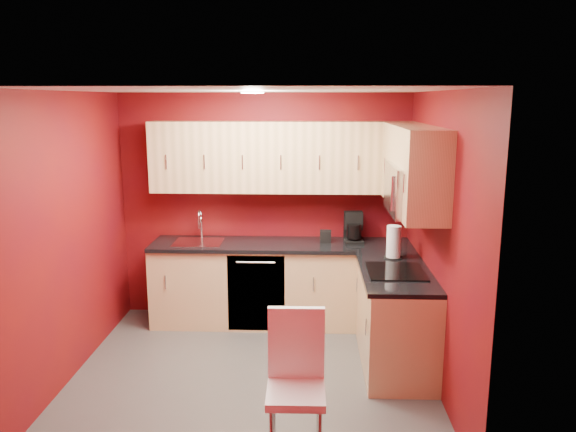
# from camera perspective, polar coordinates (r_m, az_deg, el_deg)

# --- Properties ---
(floor) EXTENTS (3.20, 3.20, 0.00)m
(floor) POSITION_cam_1_polar(r_m,az_deg,el_deg) (5.28, -3.61, -15.65)
(floor) COLOR #43413F
(floor) RESTS_ON ground
(ceiling) EXTENTS (3.20, 3.20, 0.00)m
(ceiling) POSITION_cam_1_polar(r_m,az_deg,el_deg) (4.69, -4.01, 12.63)
(ceiling) COLOR white
(ceiling) RESTS_ON wall_back
(wall_back) EXTENTS (3.20, 0.00, 3.20)m
(wall_back) POSITION_cam_1_polar(r_m,az_deg,el_deg) (6.29, -2.37, 0.97)
(wall_back) COLOR maroon
(wall_back) RESTS_ON floor
(wall_front) EXTENTS (3.20, 0.00, 3.20)m
(wall_front) POSITION_cam_1_polar(r_m,az_deg,el_deg) (3.41, -6.47, -8.53)
(wall_front) COLOR maroon
(wall_front) RESTS_ON floor
(wall_left) EXTENTS (0.00, 3.00, 3.00)m
(wall_left) POSITION_cam_1_polar(r_m,az_deg,el_deg) (5.25, -21.47, -2.04)
(wall_left) COLOR maroon
(wall_left) RESTS_ON floor
(wall_right) EXTENTS (0.00, 3.00, 3.00)m
(wall_right) POSITION_cam_1_polar(r_m,az_deg,el_deg) (4.93, 15.06, -2.47)
(wall_right) COLOR maroon
(wall_right) RESTS_ON floor
(base_cabinets_back) EXTENTS (2.80, 0.60, 0.87)m
(base_cabinets_back) POSITION_cam_1_polar(r_m,az_deg,el_deg) (6.20, -0.67, -6.99)
(base_cabinets_back) COLOR tan
(base_cabinets_back) RESTS_ON floor
(base_cabinets_right) EXTENTS (0.60, 1.30, 0.87)m
(base_cabinets_right) POSITION_cam_1_polar(r_m,az_deg,el_deg) (5.36, 10.82, -10.29)
(base_cabinets_right) COLOR tan
(base_cabinets_right) RESTS_ON floor
(countertop_back) EXTENTS (2.80, 0.63, 0.04)m
(countertop_back) POSITION_cam_1_polar(r_m,az_deg,el_deg) (6.05, -0.69, -2.95)
(countertop_back) COLOR black
(countertop_back) RESTS_ON base_cabinets_back
(countertop_right) EXTENTS (0.63, 1.27, 0.04)m
(countertop_right) POSITION_cam_1_polar(r_m,az_deg,el_deg) (5.19, 10.87, -5.69)
(countertop_right) COLOR black
(countertop_right) RESTS_ON base_cabinets_right
(upper_cabinets_back) EXTENTS (2.80, 0.35, 0.75)m
(upper_cabinets_back) POSITION_cam_1_polar(r_m,az_deg,el_deg) (6.02, -0.64, 6.03)
(upper_cabinets_back) COLOR #DDB27D
(upper_cabinets_back) RESTS_ON wall_back
(upper_cabinets_right) EXTENTS (0.35, 1.55, 0.75)m
(upper_cabinets_right) POSITION_cam_1_polar(r_m,az_deg,el_deg) (5.21, 12.49, 5.54)
(upper_cabinets_right) COLOR #DDB27D
(upper_cabinets_right) RESTS_ON wall_right
(microwave) EXTENTS (0.42, 0.76, 0.42)m
(microwave) POSITION_cam_1_polar(r_m,az_deg,el_deg) (5.00, 12.50, 2.65)
(microwave) COLOR silver
(microwave) RESTS_ON upper_cabinets_right
(cooktop) EXTENTS (0.50, 0.55, 0.01)m
(cooktop) POSITION_cam_1_polar(r_m,az_deg,el_deg) (5.15, 10.88, -5.54)
(cooktop) COLOR black
(cooktop) RESTS_ON countertop_right
(sink) EXTENTS (0.52, 0.42, 0.35)m
(sink) POSITION_cam_1_polar(r_m,az_deg,el_deg) (6.16, -9.07, -2.30)
(sink) COLOR silver
(sink) RESTS_ON countertop_back
(dishwasher_front) EXTENTS (0.60, 0.02, 0.82)m
(dishwasher_front) POSITION_cam_1_polar(r_m,az_deg,el_deg) (5.94, -3.25, -7.85)
(dishwasher_front) COLOR black
(dishwasher_front) RESTS_ON base_cabinets_back
(downlight) EXTENTS (0.20, 0.20, 0.01)m
(downlight) POSITION_cam_1_polar(r_m,az_deg,el_deg) (4.98, -3.63, 12.41)
(downlight) COLOR white
(downlight) RESTS_ON ceiling
(coffee_maker) EXTENTS (0.21, 0.27, 0.33)m
(coffee_maker) POSITION_cam_1_polar(r_m,az_deg,el_deg) (6.08, 6.72, -1.18)
(coffee_maker) COLOR black
(coffee_maker) RESTS_ON countertop_back
(napkin_holder) EXTENTS (0.13, 0.13, 0.13)m
(napkin_holder) POSITION_cam_1_polar(r_m,az_deg,el_deg) (6.08, 3.84, -2.09)
(napkin_holder) COLOR black
(napkin_holder) RESTS_ON countertop_back
(paper_towel) EXTENTS (0.24, 0.24, 0.32)m
(paper_towel) POSITION_cam_1_polar(r_m,az_deg,el_deg) (5.54, 10.68, -2.62)
(paper_towel) COLOR silver
(paper_towel) RESTS_ON countertop_right
(dining_chair) EXTENTS (0.41, 0.43, 1.00)m
(dining_chair) POSITION_cam_1_polar(r_m,az_deg,el_deg) (4.03, 0.80, -16.84)
(dining_chair) COLOR white
(dining_chair) RESTS_ON floor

